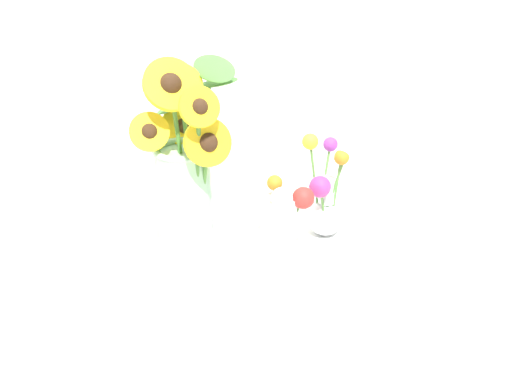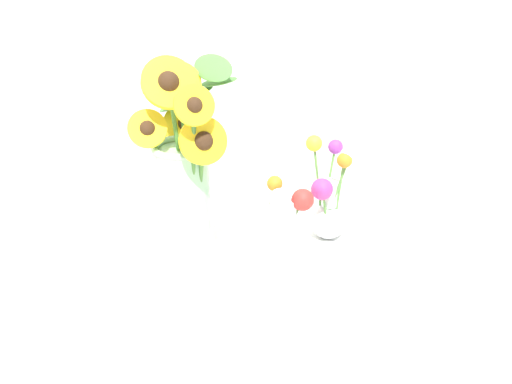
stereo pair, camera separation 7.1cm
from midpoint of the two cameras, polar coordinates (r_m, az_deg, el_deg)
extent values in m
plane|color=silver|center=(0.99, 3.96, -8.10)|extent=(6.00, 6.00, 0.00)
cylinder|color=white|center=(0.99, 2.06, -7.12)|extent=(0.53, 0.53, 0.02)
cylinder|color=#99CC9E|center=(0.89, -5.87, -1.94)|extent=(0.10, 0.10, 0.23)
torus|color=#99CC9E|center=(0.84, -6.23, 5.09)|extent=(0.10, 0.10, 0.01)
cylinder|color=#4C8438|center=(0.87, -7.12, 0.42)|extent=(0.07, 0.01, 0.22)
cylinder|color=yellow|center=(0.82, -9.88, 7.11)|extent=(0.08, 0.04, 0.07)
sphere|color=#382314|center=(0.82, -9.88, 7.11)|extent=(0.03, 0.03, 0.03)
cylinder|color=#4C8438|center=(0.86, -4.22, -0.75)|extent=(0.02, 0.06, 0.22)
cylinder|color=yellow|center=(0.79, -3.50, 5.81)|extent=(0.08, 0.04, 0.08)
sphere|color=#382314|center=(0.79, -3.50, 5.81)|extent=(0.03, 0.03, 0.03)
cylinder|color=#4C8438|center=(0.85, -5.35, 2.31)|extent=(0.01, 0.03, 0.30)
cylinder|color=yellow|center=(0.81, -6.31, 12.34)|extent=(0.07, 0.05, 0.06)
sphere|color=#382314|center=(0.81, -6.31, 12.34)|extent=(0.03, 0.03, 0.03)
cylinder|color=#4C8438|center=(0.82, -4.77, 1.46)|extent=(0.01, 0.05, 0.26)
cylinder|color=yellow|center=(0.76, -4.41, 9.81)|extent=(0.06, 0.04, 0.06)
sphere|color=#382314|center=(0.76, -4.41, 9.81)|extent=(0.03, 0.03, 0.03)
cylinder|color=#4C8438|center=(0.91, -5.94, 1.05)|extent=(0.04, 0.06, 0.19)
cylinder|color=yellow|center=(0.91, -5.76, 7.47)|extent=(0.09, 0.07, 0.07)
sphere|color=#382314|center=(0.91, -5.76, 7.47)|extent=(0.04, 0.04, 0.04)
cylinder|color=#4C8438|center=(0.85, -6.22, 2.87)|extent=(0.03, 0.01, 0.29)
cylinder|color=yellow|center=(0.80, -7.45, 12.28)|extent=(0.09, 0.06, 0.08)
sphere|color=#382314|center=(0.80, -7.45, 12.28)|extent=(0.04, 0.04, 0.04)
ellipsoid|color=#477F38|center=(0.83, -2.45, 14.02)|extent=(0.06, 0.12, 0.04)
ellipsoid|color=#477F38|center=(0.86, -1.94, 12.46)|extent=(0.07, 0.10, 0.04)
ellipsoid|color=#477F38|center=(0.90, -5.75, 10.49)|extent=(0.11, 0.08, 0.06)
cylinder|color=white|center=(0.94, 4.94, -3.97)|extent=(0.06, 0.06, 0.12)
cylinder|color=#427533|center=(0.94, 6.44, -3.19)|extent=(0.03, 0.03, 0.09)
sphere|color=red|center=(0.91, 7.59, -0.93)|extent=(0.04, 0.04, 0.04)
cylinder|color=#427533|center=(0.92, 5.37, -2.96)|extent=(0.02, 0.02, 0.09)
sphere|color=white|center=(0.89, 5.23, -0.83)|extent=(0.04, 0.04, 0.04)
cylinder|color=#427533|center=(0.94, 4.27, -2.12)|extent=(0.01, 0.01, 0.11)
sphere|color=orange|center=(0.91, 4.37, 0.93)|extent=(0.03, 0.03, 0.03)
sphere|color=white|center=(1.02, 10.23, -3.32)|extent=(0.07, 0.07, 0.07)
cylinder|color=white|center=(0.99, 10.51, -0.17)|extent=(0.03, 0.03, 0.05)
cylinder|color=#568E42|center=(0.98, 11.19, 0.15)|extent=(0.04, 0.02, 0.14)
sphere|color=white|center=(0.95, 12.66, 4.01)|extent=(0.03, 0.03, 0.03)
cylinder|color=#568E42|center=(0.99, 9.13, 1.21)|extent=(0.02, 0.03, 0.15)
sphere|color=yellow|center=(0.97, 8.75, 5.49)|extent=(0.03, 0.03, 0.03)
cylinder|color=#568E42|center=(0.98, 11.64, 0.23)|extent=(0.01, 0.01, 0.12)
sphere|color=orange|center=(0.95, 12.22, 3.53)|extent=(0.03, 0.03, 0.03)
cylinder|color=#568E42|center=(0.98, 9.98, -2.01)|extent=(0.02, 0.01, 0.09)
sphere|color=#C6337A|center=(0.95, 9.75, 0.20)|extent=(0.04, 0.04, 0.04)
cylinder|color=#568E42|center=(1.01, 10.25, 0.75)|extent=(0.04, 0.03, 0.15)
sphere|color=purple|center=(1.00, 11.10, 5.07)|extent=(0.03, 0.03, 0.03)
camera|label=1|loc=(0.04, -87.80, 1.10)|focal=35.00mm
camera|label=2|loc=(0.04, 92.20, -1.10)|focal=35.00mm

